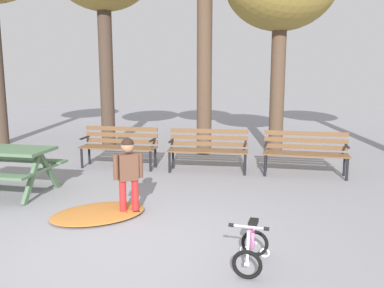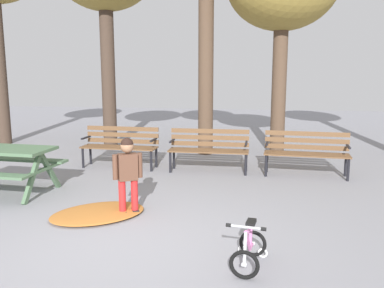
{
  "view_description": "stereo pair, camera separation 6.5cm",
  "coord_description": "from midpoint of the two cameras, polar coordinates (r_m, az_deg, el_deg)",
  "views": [
    {
      "loc": [
        1.51,
        -4.24,
        1.99
      ],
      "look_at": [
        0.52,
        2.1,
        0.85
      ],
      "focal_mm": 37.85,
      "sensor_mm": 36.0,
      "label": 1
    },
    {
      "loc": [
        1.58,
        -4.23,
        1.99
      ],
      "look_at": [
        0.52,
        2.1,
        0.85
      ],
      "focal_mm": 37.85,
      "sensor_mm": 36.0,
      "label": 2
    }
  ],
  "objects": [
    {
      "name": "leaf_pile",
      "position": [
        5.92,
        -13.35,
        -9.47
      ],
      "size": [
        1.62,
        1.55,
        0.07
      ],
      "primitive_type": "ellipsoid",
      "rotation": [
        0.0,
        0.0,
        0.67
      ],
      "color": "#B26B2D",
      "rests_on": "ground"
    },
    {
      "name": "kids_bicycle",
      "position": [
        4.34,
        7.92,
        -14.37
      ],
      "size": [
        0.43,
        0.6,
        0.54
      ],
      "color": "black",
      "rests_on": "ground"
    },
    {
      "name": "park_bench_left",
      "position": [
        8.19,
        2.07,
        -0.35
      ],
      "size": [
        1.6,
        0.47,
        0.85
      ],
      "color": "brown",
      "rests_on": "ground"
    },
    {
      "name": "child_standing",
      "position": [
        5.71,
        -9.29,
        -3.62
      ],
      "size": [
        0.37,
        0.27,
        1.1
      ],
      "color": "red",
      "rests_on": "ground"
    },
    {
      "name": "ground",
      "position": [
        4.93,
        -10.49,
        -13.91
      ],
      "size": [
        36.0,
        36.0,
        0.0
      ],
      "primitive_type": "plane",
      "color": "gray"
    },
    {
      "name": "park_bench_right",
      "position": [
        8.15,
        15.47,
        -0.77
      ],
      "size": [
        1.63,
        0.56,
        0.85
      ],
      "color": "brown",
      "rests_on": "ground"
    },
    {
      "name": "park_bench_far_left",
      "position": [
        8.68,
        -10.39,
        0.08
      ],
      "size": [
        1.62,
        0.52,
        0.85
      ],
      "color": "brown",
      "rests_on": "ground"
    }
  ]
}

